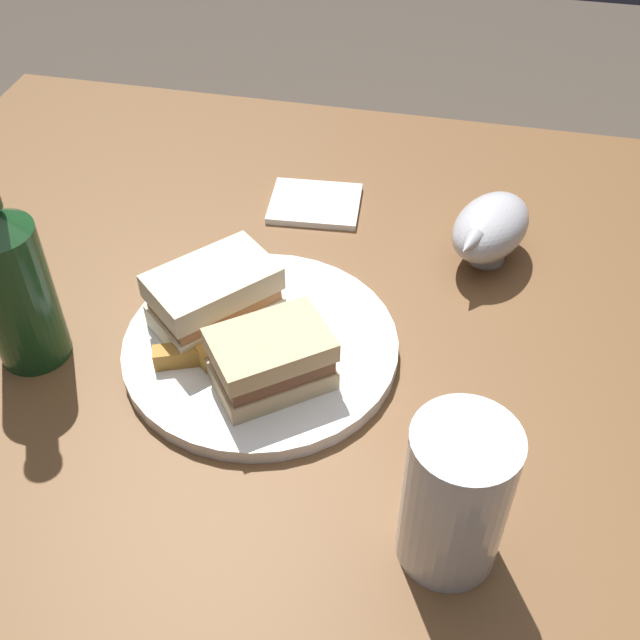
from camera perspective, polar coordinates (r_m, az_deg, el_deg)
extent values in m
cube|color=brown|center=(1.12, 3.14, -15.08)|extent=(1.27, 0.90, 0.78)
cylinder|color=white|center=(0.79, -4.33, -1.94)|extent=(0.28, 0.28, 0.02)
cube|color=beige|center=(0.80, -7.61, 0.62)|extent=(0.14, 0.14, 0.03)
cube|color=#B27A4C|center=(0.78, -7.74, 1.67)|extent=(0.13, 0.13, 0.01)
cube|color=beige|center=(0.77, -7.88, 2.75)|extent=(0.14, 0.14, 0.03)
cube|color=#CCB284|center=(0.74, -3.54, -3.89)|extent=(0.13, 0.12, 0.02)
cube|color=brown|center=(0.72, -3.61, -2.88)|extent=(0.12, 0.12, 0.02)
cube|color=#CCB284|center=(0.71, -3.67, -1.83)|extent=(0.13, 0.12, 0.02)
cube|color=gold|center=(0.76, -7.35, -2.16)|extent=(0.05, 0.05, 0.02)
cube|color=#B77F33|center=(0.76, -10.13, -2.56)|extent=(0.06, 0.04, 0.02)
cube|color=gold|center=(0.78, -9.18, -1.20)|extent=(0.04, 0.02, 0.02)
cube|color=gold|center=(0.75, -5.35, -2.72)|extent=(0.04, 0.04, 0.02)
cube|color=gold|center=(0.76, -6.58, -2.15)|extent=(0.04, 0.02, 0.02)
cylinder|color=white|center=(0.60, 9.86, -12.62)|extent=(0.08, 0.08, 0.14)
cylinder|color=orange|center=(0.64, 9.36, -14.91)|extent=(0.07, 0.07, 0.05)
cylinder|color=#B7B7BC|center=(0.91, 12.03, 4.90)|extent=(0.04, 0.04, 0.02)
ellipsoid|color=#B7B7BC|center=(0.89, 12.37, 6.67)|extent=(0.11, 0.14, 0.06)
ellipsoid|color=#381E0F|center=(0.89, 12.44, 7.05)|extent=(0.09, 0.11, 0.02)
cone|color=#B7B7BC|center=(0.84, 10.85, 5.42)|extent=(0.03, 0.04, 0.02)
cylinder|color=#19421E|center=(0.79, -21.24, 1.68)|extent=(0.07, 0.07, 0.15)
cube|color=white|center=(0.98, -0.37, 8.51)|extent=(0.12, 0.10, 0.01)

